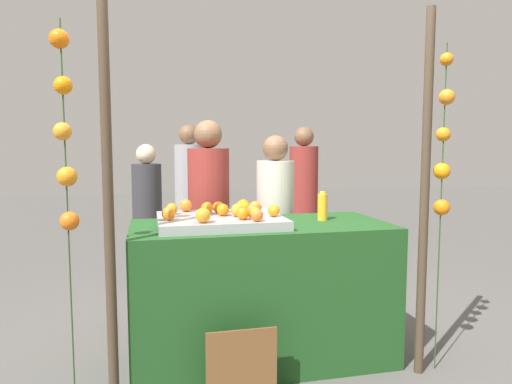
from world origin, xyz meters
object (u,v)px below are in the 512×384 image
object	(u,v)px
orange_1	(219,207)
orange_0	(257,215)
stall_counter	(261,291)
juice_bottle	(323,207)
vendor_right	(275,235)
vendor_left	(209,231)
chalkboard_sign	(242,368)

from	to	relation	value
orange_1	orange_0	bearing A→B (deg)	-67.39
orange_0	stall_counter	bearing A→B (deg)	71.27
juice_bottle	vendor_right	size ratio (longest dim) A/B	0.13
stall_counter	orange_0	world-z (taller)	orange_0
orange_0	juice_bottle	world-z (taller)	juice_bottle
orange_0	orange_1	bearing A→B (deg)	112.61
stall_counter	vendor_left	distance (m)	0.80
orange_0	juice_bottle	xyz separation A→B (m)	(0.54, 0.31, -0.00)
vendor_left	juice_bottle	bearing A→B (deg)	-41.72
chalkboard_sign	juice_bottle	bearing A→B (deg)	40.45
juice_bottle	chalkboard_sign	bearing A→B (deg)	-139.55
vendor_left	orange_0	bearing A→B (deg)	-79.55
orange_0	vendor_right	size ratio (longest dim) A/B	0.05
orange_0	orange_1	xyz separation A→B (m)	(-0.18, 0.42, 0.00)
juice_bottle	vendor_left	bearing A→B (deg)	138.28
orange_1	vendor_right	size ratio (longest dim) A/B	0.05
juice_bottle	chalkboard_sign	xyz separation A→B (m)	(-0.70, -0.60, -0.81)
vendor_left	vendor_right	distance (m)	0.55
orange_0	orange_1	size ratio (longest dim) A/B	0.94
stall_counter	orange_0	xyz separation A→B (m)	(-0.09, -0.26, 0.56)
vendor_left	stall_counter	bearing A→B (deg)	-69.20
orange_0	vendor_right	xyz separation A→B (m)	(0.37, 0.92, -0.31)
orange_1	chalkboard_sign	world-z (taller)	orange_1
chalkboard_sign	vendor_left	size ratio (longest dim) A/B	0.27
juice_bottle	vendor_right	bearing A→B (deg)	105.97
stall_counter	orange_0	distance (m)	0.62
juice_bottle	orange_0	bearing A→B (deg)	-150.31
vendor_left	vendor_right	world-z (taller)	vendor_left
stall_counter	juice_bottle	bearing A→B (deg)	6.45
stall_counter	vendor_left	size ratio (longest dim) A/B	1.04
vendor_right	chalkboard_sign	bearing A→B (deg)	-113.53
vendor_left	orange_1	bearing A→B (deg)	-89.94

